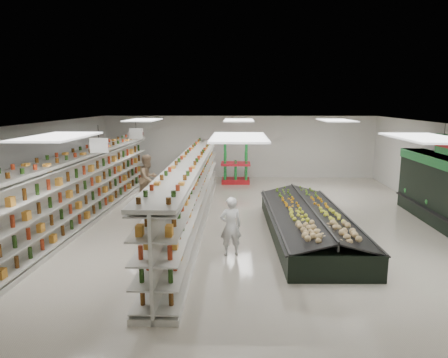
{
  "coord_description": "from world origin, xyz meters",
  "views": [
    {
      "loc": [
        -0.01,
        -12.69,
        3.93
      ],
      "look_at": [
        -0.5,
        0.76,
        1.3
      ],
      "focal_mm": 32.0,
      "sensor_mm": 36.0,
      "label": 1
    }
  ],
  "objects_px": {
    "gondola_left": "(77,193)",
    "shopper_main": "(231,226)",
    "soda_endcap": "(236,165)",
    "shopper_background": "(148,178)",
    "produce_island": "(308,222)",
    "gondola_center": "(192,194)"
  },
  "relations": [
    {
      "from": "gondola_left",
      "to": "shopper_main",
      "type": "xyz_separation_m",
      "value": [
        4.97,
        -2.44,
        -0.27
      ]
    },
    {
      "from": "soda_endcap",
      "to": "shopper_background",
      "type": "distance_m",
      "value": 5.14
    },
    {
      "from": "produce_island",
      "to": "shopper_background",
      "type": "bearing_deg",
      "value": 145.17
    },
    {
      "from": "gondola_left",
      "to": "gondola_center",
      "type": "xyz_separation_m",
      "value": [
        3.65,
        0.31,
        -0.07
      ]
    },
    {
      "from": "gondola_left",
      "to": "gondola_center",
      "type": "relative_size",
      "value": 1.07
    },
    {
      "from": "gondola_left",
      "to": "shopper_main",
      "type": "bearing_deg",
      "value": -24.21
    },
    {
      "from": "soda_endcap",
      "to": "gondola_center",
      "type": "bearing_deg",
      "value": -101.83
    },
    {
      "from": "produce_island",
      "to": "shopper_main",
      "type": "relative_size",
      "value": 4.12
    },
    {
      "from": "produce_island",
      "to": "shopper_main",
      "type": "height_order",
      "value": "shopper_main"
    },
    {
      "from": "gondola_center",
      "to": "shopper_background",
      "type": "relative_size",
      "value": 6.54
    },
    {
      "from": "shopper_background",
      "to": "produce_island",
      "type": "bearing_deg",
      "value": -96.69
    },
    {
      "from": "gondola_center",
      "to": "shopper_background",
      "type": "height_order",
      "value": "gondola_center"
    },
    {
      "from": "gondola_center",
      "to": "shopper_main",
      "type": "bearing_deg",
      "value": -64.49
    },
    {
      "from": "soda_endcap",
      "to": "gondola_left",
      "type": "bearing_deg",
      "value": -126.11
    },
    {
      "from": "produce_island",
      "to": "soda_endcap",
      "type": "distance_m",
      "value": 8.08
    },
    {
      "from": "shopper_main",
      "to": "shopper_background",
      "type": "xyz_separation_m",
      "value": [
        -3.36,
        5.5,
        0.17
      ]
    },
    {
      "from": "gondola_left",
      "to": "gondola_center",
      "type": "bearing_deg",
      "value": 6.88
    },
    {
      "from": "produce_island",
      "to": "shopper_main",
      "type": "distance_m",
      "value": 2.78
    },
    {
      "from": "gondola_left",
      "to": "shopper_background",
      "type": "bearing_deg",
      "value": 64.21
    },
    {
      "from": "soda_endcap",
      "to": "shopper_main",
      "type": "xyz_separation_m",
      "value": [
        -0.06,
        -9.33,
        -0.09
      ]
    },
    {
      "from": "gondola_center",
      "to": "shopper_main",
      "type": "xyz_separation_m",
      "value": [
        1.32,
        -2.76,
        -0.2
      ]
    },
    {
      "from": "gondola_center",
      "to": "shopper_main",
      "type": "distance_m",
      "value": 3.06
    }
  ]
}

